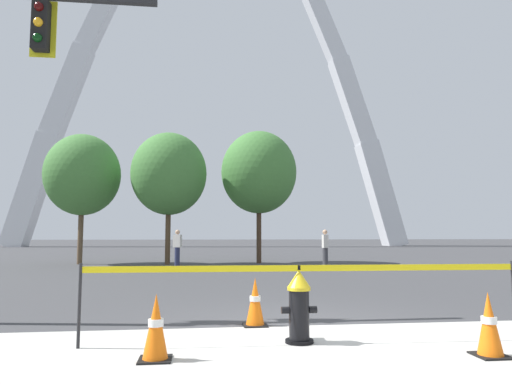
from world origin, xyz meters
TOP-DOWN VIEW (x-y plane):
  - ground_plane at (0.00, 0.00)m, footprint 240.00×240.00m
  - fire_hydrant at (-0.22, -0.92)m, footprint 0.46×0.48m
  - caution_tape_barrier at (-0.12, -0.95)m, footprint 5.70×0.17m
  - traffic_cone_by_hydrant at (-1.97, -1.53)m, footprint 0.36×0.36m
  - traffic_cone_mid_sidewalk at (1.80, -1.82)m, footprint 0.36×0.36m
  - traffic_cone_curb_edge at (-0.65, 0.22)m, footprint 0.36×0.36m
  - monument_arch at (-0.00, 47.59)m, footprint 47.52×2.44m
  - tree_far_left at (-7.14, 15.49)m, footprint 3.52×3.52m
  - tree_left_mid at (-3.03, 14.81)m, footprint 3.54×3.54m
  - tree_center_left at (1.33, 15.43)m, footprint 3.73×3.73m
  - pedestrian_walking_left at (-2.50, 13.15)m, footprint 0.39×0.33m
  - pedestrian_standing_center at (3.60, 11.59)m, footprint 0.22×0.34m

SIDE VIEW (x-z plane):
  - ground_plane at x=0.00m, z-range 0.00..0.00m
  - traffic_cone_by_hydrant at x=-1.97m, z-range -0.01..0.72m
  - traffic_cone_mid_sidewalk at x=1.80m, z-range -0.01..0.72m
  - traffic_cone_curb_edge at x=-0.65m, z-range -0.01..0.72m
  - fire_hydrant at x=-0.22m, z-range -0.03..0.96m
  - caution_tape_barrier at x=-0.12m, z-range 0.20..1.23m
  - pedestrian_walking_left at x=-2.50m, z-range 0.02..1.61m
  - pedestrian_standing_center at x=3.60m, z-range 0.02..1.61m
  - tree_far_left at x=-7.14m, z-range 1.14..7.30m
  - tree_left_mid at x=-3.03m, z-range 1.14..7.34m
  - tree_center_left at x=1.33m, z-range 1.20..7.74m
  - monument_arch at x=0.00m, z-range -2.92..42.94m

